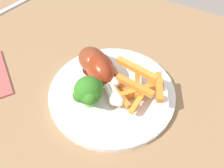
# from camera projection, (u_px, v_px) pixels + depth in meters

# --- Properties ---
(dining_table) EXTENTS (1.24, 0.81, 0.70)m
(dining_table) POSITION_uv_depth(u_px,v_px,m) (125.00, 140.00, 0.52)
(dining_table) COLOR #8E6B47
(dining_table) RESTS_ON ground_plane
(dinner_plate) EXTENTS (0.24, 0.24, 0.01)m
(dinner_plate) POSITION_uv_depth(u_px,v_px,m) (112.00, 93.00, 0.48)
(dinner_plate) COLOR white
(dinner_plate) RESTS_ON dining_table
(broccoli_floret_front) EXTENTS (0.05, 0.06, 0.06)m
(broccoli_floret_front) POSITION_uv_depth(u_px,v_px,m) (89.00, 92.00, 0.42)
(broccoli_floret_front) COLOR #7BB858
(broccoli_floret_front) RESTS_ON dinner_plate
(carrot_fries_pile) EXTENTS (0.13, 0.11, 0.05)m
(carrot_fries_pile) POSITION_uv_depth(u_px,v_px,m) (137.00, 86.00, 0.45)
(carrot_fries_pile) COLOR orange
(carrot_fries_pile) RESTS_ON dinner_plate
(chicken_drumstick_near) EXTENTS (0.12, 0.10, 0.05)m
(chicken_drumstick_near) POSITION_uv_depth(u_px,v_px,m) (101.00, 71.00, 0.47)
(chicken_drumstick_near) COLOR #5B180B
(chicken_drumstick_near) RESTS_ON dinner_plate
(chicken_drumstick_far) EXTENTS (0.12, 0.07, 0.05)m
(chicken_drumstick_far) POSITION_uv_depth(u_px,v_px,m) (94.00, 62.00, 0.49)
(chicken_drumstick_far) COLOR #531E10
(chicken_drumstick_far) RESTS_ON dinner_plate
(chicken_drumstick_extra) EXTENTS (0.12, 0.11, 0.05)m
(chicken_drumstick_extra) POSITION_uv_depth(u_px,v_px,m) (101.00, 70.00, 0.48)
(chicken_drumstick_extra) COLOR #601C0D
(chicken_drumstick_extra) RESTS_ON dinner_plate
(fork) EXTENTS (0.04, 0.19, 0.00)m
(fork) POSITION_uv_depth(u_px,v_px,m) (15.00, 6.00, 0.68)
(fork) COLOR silver
(fork) RESTS_ON dining_table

